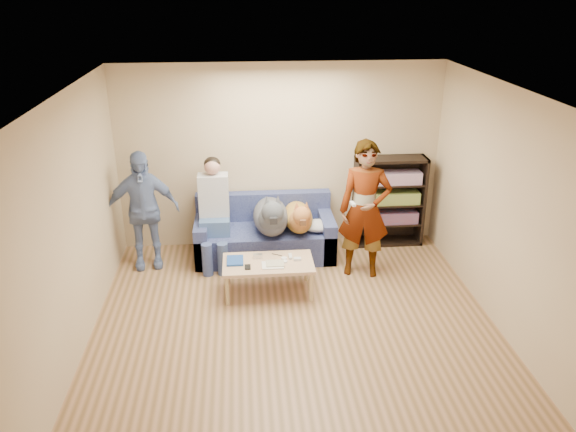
{
  "coord_description": "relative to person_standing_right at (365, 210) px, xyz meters",
  "views": [
    {
      "loc": [
        -0.54,
        -5.02,
        3.59
      ],
      "look_at": [
        0.0,
        1.2,
        0.95
      ],
      "focal_mm": 35.0,
      "sensor_mm": 36.0,
      "label": 1
    }
  ],
  "objects": [
    {
      "name": "magazine",
      "position": [
        -1.18,
        -0.49,
        -0.46
      ],
      "size": [
        0.22,
        0.17,
        0.01
      ],
      "primitive_type": "cube",
      "color": "#B2AA8E",
      "rests_on": "coffee_table"
    },
    {
      "name": "person_standing_right",
      "position": [
        0.0,
        0.0,
        0.0
      ],
      "size": [
        0.73,
        0.55,
        1.79
      ],
      "primitive_type": "imported",
      "rotation": [
        0.0,
        0.0,
        -0.2
      ],
      "color": "gray",
      "rests_on": "ground"
    },
    {
      "name": "person_standing_left",
      "position": [
        -2.85,
        0.46,
        -0.09
      ],
      "size": [
        0.98,
        0.51,
        1.61
      ],
      "primitive_type": "imported",
      "rotation": [
        0.0,
        0.0,
        0.13
      ],
      "color": "#6F89B3",
      "rests_on": "ground"
    },
    {
      "name": "dog_gray",
      "position": [
        -1.17,
        0.43,
        -0.23
      ],
      "size": [
        0.47,
        1.28,
        0.69
      ],
      "color": "#51525C",
      "rests_on": "sofa"
    },
    {
      "name": "person_seated",
      "position": [
        -1.92,
        0.53,
        -0.12
      ],
      "size": [
        0.4,
        0.73,
        1.47
      ],
      "color": "#455C98",
      "rests_on": "sofa"
    },
    {
      "name": "pen_black",
      "position": [
        -1.14,
        -0.23,
        -0.47
      ],
      "size": [
        0.13,
        0.08,
        0.01
      ],
      "primitive_type": "cylinder",
      "rotation": [
        0.0,
        1.57,
        -0.52
      ],
      "color": "black",
      "rests_on": "coffee_table"
    },
    {
      "name": "controller_a",
      "position": [
        -0.98,
        -0.31,
        -0.46
      ],
      "size": [
        0.04,
        0.13,
        0.03
      ],
      "primitive_type": "cube",
      "color": "silver",
      "rests_on": "coffee_table"
    },
    {
      "name": "headphone_cup_b",
      "position": [
        -1.06,
        -0.35,
        -0.47
      ],
      "size": [
        0.07,
        0.07,
        0.02
      ],
      "primitive_type": "cylinder",
      "color": "white",
      "rests_on": "coffee_table"
    },
    {
      "name": "sofa",
      "position": [
        -1.25,
        0.65,
        -0.62
      ],
      "size": [
        1.9,
        0.85,
        0.82
      ],
      "color": "#515B93",
      "rests_on": "ground"
    },
    {
      "name": "notebook_blue",
      "position": [
        -1.66,
        -0.36,
        -0.46
      ],
      "size": [
        0.2,
        0.26,
        0.03
      ],
      "primitive_type": "cube",
      "color": "#1A4193",
      "rests_on": "coffee_table"
    },
    {
      "name": "wall_left",
      "position": [
        -3.25,
        -1.44,
        0.4
      ],
      "size": [
        0.0,
        5.0,
        5.0
      ],
      "primitive_type": "plane",
      "rotation": [
        1.57,
        0.0,
        1.57
      ],
      "color": "tan",
      "rests_on": "ground"
    },
    {
      "name": "dog_tan",
      "position": [
        -0.79,
        0.46,
        -0.27
      ],
      "size": [
        0.39,
        1.16,
        0.57
      ],
      "color": "#A67732",
      "rests_on": "sofa"
    },
    {
      "name": "coffee_table",
      "position": [
        -1.26,
        -0.41,
        -0.52
      ],
      "size": [
        1.1,
        0.6,
        0.42
      ],
      "color": "tan",
      "rests_on": "ground"
    },
    {
      "name": "camera_silver",
      "position": [
        -1.38,
        -0.29,
        -0.45
      ],
      "size": [
        0.11,
        0.06,
        0.05
      ],
      "primitive_type": "cube",
      "color": "silver",
      "rests_on": "coffee_table"
    },
    {
      "name": "held_controller",
      "position": [
        -0.2,
        -0.2,
        0.17
      ],
      "size": [
        0.06,
        0.13,
        0.03
      ],
      "primitive_type": "cube",
      "rotation": [
        0.0,
        0.0,
        0.14
      ],
      "color": "silver",
      "rests_on": "person_standing_right"
    },
    {
      "name": "pen_orange",
      "position": [
        -1.28,
        -0.57,
        -0.47
      ],
      "size": [
        0.13,
        0.06,
        0.01
      ],
      "primitive_type": "cylinder",
      "rotation": [
        0.0,
        1.57,
        0.35
      ],
      "color": "orange",
      "rests_on": "coffee_table"
    },
    {
      "name": "ground",
      "position": [
        -1.0,
        -1.44,
        -0.9
      ],
      "size": [
        5.0,
        5.0,
        0.0
      ],
      "primitive_type": "plane",
      "color": "brown",
      "rests_on": "ground"
    },
    {
      "name": "papers",
      "position": [
        -1.21,
        -0.51,
        -0.47
      ],
      "size": [
        0.26,
        0.2,
        0.02
      ],
      "primitive_type": "cube",
      "color": "silver",
      "rests_on": "coffee_table"
    },
    {
      "name": "wall_front",
      "position": [
        -1.0,
        -3.94,
        0.4
      ],
      "size": [
        4.5,
        0.0,
        4.5
      ],
      "primitive_type": "plane",
      "rotation": [
        -1.57,
        0.0,
        0.0
      ],
      "color": "tan",
      "rests_on": "ground"
    },
    {
      "name": "wall_right",
      "position": [
        1.25,
        -1.44,
        0.4
      ],
      "size": [
        0.0,
        5.0,
        5.0
      ],
      "primitive_type": "plane",
      "rotation": [
        1.57,
        0.0,
        -1.57
      ],
      "color": "tan",
      "rests_on": "ground"
    },
    {
      "name": "controller_b",
      "position": [
        -0.9,
        -0.39,
        -0.46
      ],
      "size": [
        0.09,
        0.06,
        0.03
      ],
      "primitive_type": "cube",
      "color": "silver",
      "rests_on": "coffee_table"
    },
    {
      "name": "headphone_cup_a",
      "position": [
        -1.06,
        -0.43,
        -0.47
      ],
      "size": [
        0.07,
        0.07,
        0.02
      ],
      "primitive_type": "cylinder",
      "color": "white",
      "rests_on": "coffee_table"
    },
    {
      "name": "blanket",
      "position": [
        -0.54,
        0.46,
        -0.4
      ],
      "size": [
        0.4,
        0.34,
        0.14
      ],
      "primitive_type": "ellipsoid",
      "color": "#A8A8AC",
      "rests_on": "sofa"
    },
    {
      "name": "wallet",
      "position": [
        -1.51,
        -0.53,
        -0.47
      ],
      "size": [
        0.07,
        0.12,
        0.02
      ],
      "primitive_type": "cube",
      "color": "black",
      "rests_on": "coffee_table"
    },
    {
      "name": "bookshelf",
      "position": [
        0.55,
        0.89,
        -0.22
      ],
      "size": [
        1.0,
        0.34,
        1.3
      ],
      "color": "black",
      "rests_on": "ground"
    },
    {
      "name": "ceiling",
      "position": [
        -1.0,
        -1.44,
        1.7
      ],
      "size": [
        5.0,
        5.0,
        0.0
      ],
      "primitive_type": "plane",
      "rotation": [
        3.14,
        0.0,
        0.0
      ],
      "color": "white",
      "rests_on": "ground"
    },
    {
      "name": "wall_back",
      "position": [
        -1.0,
        1.06,
        0.4
      ],
      "size": [
        4.5,
        0.0,
        4.5
      ],
      "primitive_type": "plane",
      "rotation": [
        1.57,
        0.0,
        0.0
      ],
      "color": "tan",
      "rests_on": "ground"
    }
  ]
}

